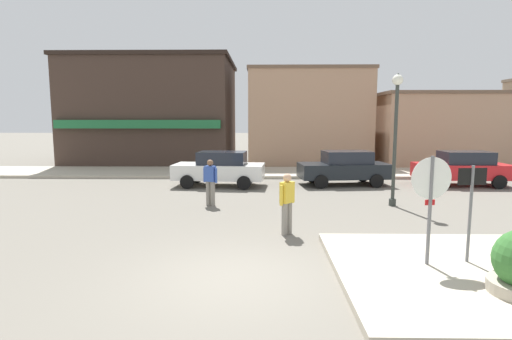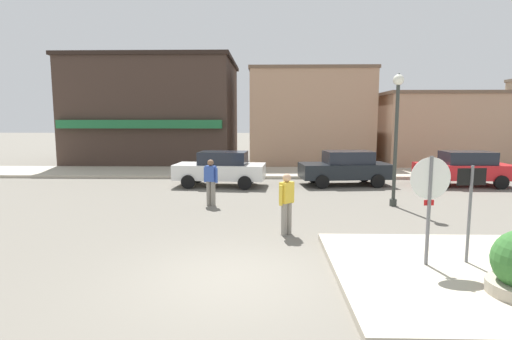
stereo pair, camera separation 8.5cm
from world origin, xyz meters
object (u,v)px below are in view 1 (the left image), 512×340
pedestrian_crossing_near (287,202)px  pedestrian_crossing_far (210,181)px  stop_sign (430,196)px  one_way_sign (471,204)px  parked_car_third (462,168)px  parked_car_second (344,167)px  lamp_post (396,120)px  parked_car_nearest (220,168)px

pedestrian_crossing_near → pedestrian_crossing_far: 4.28m
stop_sign → one_way_sign: stop_sign is taller
parked_car_third → parked_car_second: bearing=179.3°
pedestrian_crossing_near → pedestrian_crossing_far: size_ratio=1.00×
one_way_sign → lamp_post: size_ratio=0.46×
pedestrian_crossing_far → lamp_post: bearing=0.6°
one_way_sign → parked_car_nearest: bearing=121.5°
parked_car_nearest → pedestrian_crossing_far: (0.11, -4.05, 0.06)m
stop_sign → one_way_sign: size_ratio=1.10×
parked_car_third → pedestrian_crossing_far: size_ratio=2.50×
one_way_sign → pedestrian_crossing_far: one_way_sign is taller
stop_sign → pedestrian_crossing_near: 3.69m
parked_car_nearest → pedestrian_crossing_far: 4.05m
pedestrian_crossing_near → parked_car_nearest: bearing=108.8°
one_way_sign → pedestrian_crossing_near: bearing=146.1°
stop_sign → parked_car_third: size_ratio=0.57×
stop_sign → parked_car_third: 11.90m
stop_sign → one_way_sign: (0.86, 0.15, -0.19)m
lamp_post → pedestrian_crossing_near: bearing=-137.5°
parked_car_nearest → pedestrian_crossing_near: pedestrian_crossing_near is taller
parked_car_second → parked_car_nearest: bearing=-175.9°
pedestrian_crossing_far → stop_sign: bearing=-49.7°
lamp_post → pedestrian_crossing_near: 5.68m
stop_sign → pedestrian_crossing_near: size_ratio=1.43×
lamp_post → pedestrian_crossing_far: (-6.35, -0.07, -2.09)m
stop_sign → pedestrian_crossing_near: bearing=136.4°
lamp_post → parked_car_nearest: 7.89m
parked_car_third → pedestrian_crossing_near: size_ratio=2.50×
one_way_sign → lamp_post: lamp_post is taller
one_way_sign → pedestrian_crossing_far: size_ratio=1.30×
parked_car_second → stop_sign: bearing=-92.4°
lamp_post → one_way_sign: bearing=-93.8°
pedestrian_crossing_near → parked_car_third: bearing=43.3°
parked_car_nearest → pedestrian_crossing_near: (2.57, -7.55, 0.06)m
one_way_sign → parked_car_third: 11.36m
parked_car_nearest → parked_car_second: 5.66m
stop_sign → lamp_post: bearing=78.3°
pedestrian_crossing_near → pedestrian_crossing_far: bearing=125.1°
pedestrian_crossing_near → one_way_sign: bearing=-33.9°
lamp_post → pedestrian_crossing_near: size_ratio=2.82×
parked_car_nearest → parked_car_second: size_ratio=0.99×
lamp_post → pedestrian_crossing_near: (-3.89, -3.57, -2.09)m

